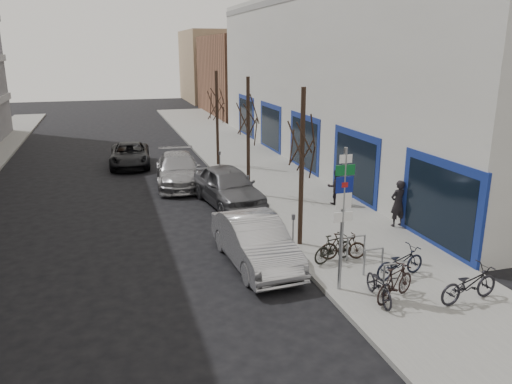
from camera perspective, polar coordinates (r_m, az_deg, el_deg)
ground at (r=13.78m, az=0.17°, el=-12.86°), size 120.00×120.00×0.00m
sidewalk_east at (r=23.91m, az=3.51°, el=0.01°), size 5.00×70.00×0.15m
commercial_building at (r=34.39m, az=20.39°, el=12.29°), size 20.00×32.00×10.00m
brick_building_far at (r=54.19m, az=1.03°, el=13.20°), size 12.00×14.00×8.00m
tan_building_far at (r=68.72m, az=-2.49°, el=14.20°), size 13.00×12.00×9.00m
highway_sign_pole at (r=13.62m, az=9.90°, el=-2.17°), size 0.55×0.10×4.20m
bike_rack at (r=15.39m, az=13.28°, el=-7.36°), size 0.66×2.26×0.83m
tree_near at (r=16.44m, az=5.35°, el=7.02°), size 1.80×1.80×5.50m
tree_mid at (r=22.54m, az=-0.91°, el=9.51°), size 1.80×1.80×5.50m
tree_far at (r=28.82m, az=-4.52°, el=10.88°), size 1.80×1.80×5.50m
meter_front at (r=16.63m, az=4.27°, el=-4.22°), size 0.10×0.08×1.27m
meter_mid at (r=21.60m, az=-0.93°, el=0.61°), size 0.10×0.08×1.27m
meter_back at (r=26.79m, az=-4.16°, el=3.60°), size 0.10×0.08×1.27m
bike_near_left at (r=13.91m, az=13.95°, el=-10.09°), size 0.69×1.67×0.99m
bike_near_right at (r=14.05m, az=15.62°, el=-9.94°), size 1.69×1.15×1.00m
bike_mid_curb at (r=15.39m, az=16.16°, el=-7.46°), size 1.84×0.88×1.08m
bike_mid_inner at (r=16.03m, az=8.87°, el=-6.29°), size 1.63×0.86×0.95m
bike_far_curb at (r=14.58m, az=23.20°, el=-9.36°), size 1.95×0.79×1.16m
bike_far_inner at (r=16.24m, az=9.93°, el=-6.10°), size 1.56×0.75×0.91m
parked_car_front at (r=15.90m, az=-0.08°, el=-5.68°), size 1.93×4.81×1.56m
parked_car_mid at (r=21.94m, az=-3.20°, el=0.66°), size 2.65×5.25×1.71m
parked_car_back at (r=25.56m, az=-8.86°, el=2.53°), size 2.66×5.54×1.56m
lane_car at (r=30.31m, az=-14.21°, el=4.14°), size 2.54×4.97×1.34m
pedestrian_near at (r=19.57m, az=15.93°, el=-1.26°), size 0.70×0.50×1.80m
pedestrian_far at (r=21.88m, az=9.10°, el=0.63°), size 0.64×0.49×1.55m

